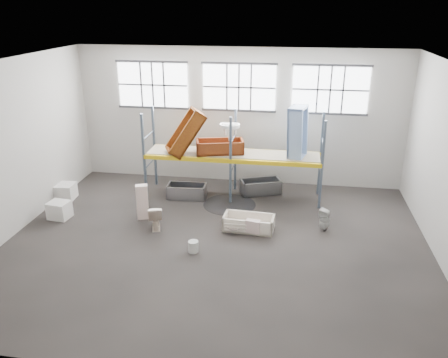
% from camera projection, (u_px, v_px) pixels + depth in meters
% --- Properties ---
extents(floor, '(12.00, 10.00, 0.10)m').
position_uv_depth(floor, '(216.00, 245.00, 12.95)').
color(floor, '#433C39').
rests_on(floor, ground).
extents(ceiling, '(12.00, 10.00, 0.10)m').
position_uv_depth(ceiling, '(214.00, 63.00, 11.08)').
color(ceiling, silver).
rests_on(ceiling, ground).
extents(wall_back, '(12.00, 0.10, 5.00)m').
position_uv_depth(wall_back, '(239.00, 117.00, 16.66)').
color(wall_back, beige).
rests_on(wall_back, ground).
extents(wall_front, '(12.00, 0.10, 5.00)m').
position_uv_depth(wall_front, '(162.00, 261.00, 7.37)').
color(wall_front, '#B5B0A7').
rests_on(wall_front, ground).
extents(wall_left, '(0.10, 10.00, 5.00)m').
position_uv_depth(wall_left, '(7.00, 150.00, 12.89)').
color(wall_left, '#ACA79F').
rests_on(wall_left, ground).
extents(window_left, '(2.60, 0.04, 1.60)m').
position_uv_depth(window_left, '(153.00, 85.00, 16.62)').
color(window_left, white).
rests_on(window_left, wall_back).
extents(window_mid, '(2.60, 0.04, 1.60)m').
position_uv_depth(window_mid, '(239.00, 87.00, 16.16)').
color(window_mid, white).
rests_on(window_mid, wall_back).
extents(window_right, '(2.60, 0.04, 1.60)m').
position_uv_depth(window_right, '(330.00, 90.00, 15.69)').
color(window_right, white).
rests_on(window_right, wall_back).
extents(rack_upright_la, '(0.08, 0.08, 3.00)m').
position_uv_depth(rack_upright_la, '(144.00, 157.00, 15.48)').
color(rack_upright_la, slate).
rests_on(rack_upright_la, floor).
extents(rack_upright_lb, '(0.08, 0.08, 3.00)m').
position_uv_depth(rack_upright_lb, '(154.00, 146.00, 16.59)').
color(rack_upright_lb, slate).
rests_on(rack_upright_lb, floor).
extents(rack_upright_ma, '(0.08, 0.08, 3.00)m').
position_uv_depth(rack_upright_ma, '(231.00, 161.00, 15.05)').
color(rack_upright_ma, slate).
rests_on(rack_upright_ma, floor).
extents(rack_upright_mb, '(0.08, 0.08, 3.00)m').
position_uv_depth(rack_upright_mb, '(235.00, 150.00, 16.15)').
color(rack_upright_mb, slate).
rests_on(rack_upright_mb, floor).
extents(rack_upright_ra, '(0.08, 0.08, 3.00)m').
position_uv_depth(rack_upright_ra, '(322.00, 166.00, 14.61)').
color(rack_upright_ra, slate).
rests_on(rack_upright_ra, floor).
extents(rack_upright_rb, '(0.08, 0.08, 3.00)m').
position_uv_depth(rack_upright_rb, '(321.00, 154.00, 15.71)').
color(rack_upright_rb, slate).
rests_on(rack_upright_rb, floor).
extents(rack_beam_front, '(6.00, 0.10, 0.14)m').
position_uv_depth(rack_beam_front, '(231.00, 161.00, 15.05)').
color(rack_beam_front, yellow).
rests_on(rack_beam_front, floor).
extents(rack_beam_back, '(6.00, 0.10, 0.14)m').
position_uv_depth(rack_beam_back, '(235.00, 150.00, 16.15)').
color(rack_beam_back, yellow).
rests_on(rack_beam_back, floor).
extents(shelf_deck, '(5.90, 1.10, 0.03)m').
position_uv_depth(shelf_deck, '(233.00, 153.00, 15.57)').
color(shelf_deck, gray).
rests_on(shelf_deck, floor).
extents(wet_patch, '(1.80, 1.80, 0.00)m').
position_uv_depth(wet_patch, '(229.00, 204.00, 15.41)').
color(wet_patch, black).
rests_on(wet_patch, floor).
extents(bathtub_beige, '(1.57, 0.82, 0.45)m').
position_uv_depth(bathtub_beige, '(249.00, 223.00, 13.64)').
color(bathtub_beige, white).
rests_on(bathtub_beige, floor).
extents(cistern_spare, '(0.45, 0.28, 0.40)m').
position_uv_depth(cistern_spare, '(253.00, 226.00, 13.30)').
color(cistern_spare, beige).
rests_on(cistern_spare, bathtub_beige).
extents(sink_in_tub, '(0.53, 0.53, 0.17)m').
position_uv_depth(sink_in_tub, '(234.00, 228.00, 13.48)').
color(sink_in_tub, beige).
rests_on(sink_in_tub, bathtub_beige).
extents(toilet_beige, '(0.62, 0.83, 0.75)m').
position_uv_depth(toilet_beige, '(155.00, 216.00, 13.70)').
color(toilet_beige, '#F4DEC9').
rests_on(toilet_beige, floor).
extents(cistern_tall, '(0.43, 0.35, 1.14)m').
position_uv_depth(cistern_tall, '(142.00, 202.00, 14.23)').
color(cistern_tall, '#F5D4C8').
rests_on(cistern_tall, floor).
extents(toilet_white, '(0.41, 0.40, 0.69)m').
position_uv_depth(toilet_white, '(325.00, 220.00, 13.56)').
color(toilet_white, silver).
rests_on(toilet_white, floor).
extents(steel_tub_left, '(1.37, 0.69, 0.49)m').
position_uv_depth(steel_tub_left, '(187.00, 191.00, 15.86)').
color(steel_tub_left, '#9C9DA4').
rests_on(steel_tub_left, floor).
extents(steel_tub_right, '(1.54, 1.11, 0.51)m').
position_uv_depth(steel_tub_right, '(261.00, 187.00, 16.23)').
color(steel_tub_right, '#9B9DA2').
rests_on(steel_tub_right, floor).
extents(rust_tub_flat, '(1.74, 1.12, 0.45)m').
position_uv_depth(rust_tub_flat, '(220.00, 147.00, 15.49)').
color(rust_tub_flat, brown).
rests_on(rust_tub_flat, shelf_deck).
extents(rust_tub_tilted, '(1.58, 1.29, 1.67)m').
position_uv_depth(rust_tub_tilted, '(186.00, 133.00, 15.37)').
color(rust_tub_tilted, brown).
rests_on(rust_tub_tilted, shelf_deck).
extents(sink_on_shelf, '(0.69, 0.53, 0.60)m').
position_uv_depth(sink_on_shelf, '(230.00, 140.00, 15.27)').
color(sink_on_shelf, white).
rests_on(sink_on_shelf, rust_tub_flat).
extents(blue_tub_upright, '(0.75, 0.94, 1.78)m').
position_uv_depth(blue_tub_upright, '(298.00, 133.00, 14.97)').
color(blue_tub_upright, '#8BAADA').
rests_on(blue_tub_upright, shelf_deck).
extents(bucket, '(0.34, 0.34, 0.33)m').
position_uv_depth(bucket, '(193.00, 247.00, 12.44)').
color(bucket, beige).
rests_on(bucket, floor).
extents(carton_near, '(0.69, 0.61, 0.55)m').
position_uv_depth(carton_near, '(59.00, 210.00, 14.37)').
color(carton_near, white).
rests_on(carton_near, floor).
extents(carton_far, '(0.70, 0.70, 0.54)m').
position_uv_depth(carton_far, '(65.00, 191.00, 15.77)').
color(carton_far, silver).
rests_on(carton_far, floor).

